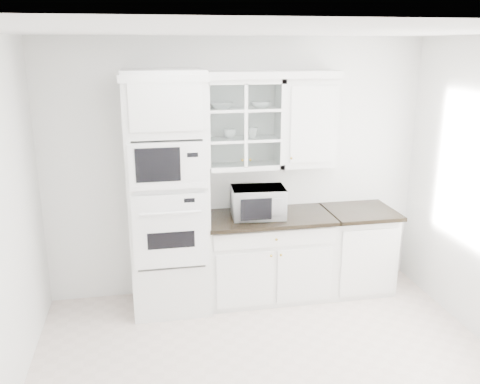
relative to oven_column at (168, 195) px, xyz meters
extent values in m
cube|color=beige|center=(0.75, -1.42, -1.19)|extent=(4.00, 3.50, 0.01)
cube|color=white|center=(0.75, 0.32, 0.15)|extent=(4.00, 0.02, 2.70)
cube|color=white|center=(0.75, -1.42, 1.49)|extent=(4.00, 3.50, 0.02)
cube|color=white|center=(0.00, 0.01, 0.00)|extent=(0.76, 0.65, 2.40)
cube|color=white|center=(0.00, -0.33, -0.26)|extent=(0.70, 0.03, 0.72)
cube|color=black|center=(0.00, -0.35, -0.34)|extent=(0.44, 0.01, 0.16)
cube|color=white|center=(0.00, -0.33, 0.37)|extent=(0.70, 0.03, 0.43)
cube|color=black|center=(-0.09, -0.35, 0.39)|extent=(0.40, 0.01, 0.31)
cube|color=white|center=(1.03, 0.03, -0.76)|extent=(1.30, 0.60, 0.88)
cube|color=black|center=(1.03, 0.00, -0.30)|extent=(1.32, 0.67, 0.04)
cube|color=white|center=(2.03, 0.03, -0.76)|extent=(0.70, 0.60, 0.88)
cube|color=black|center=(2.03, 0.00, -0.30)|extent=(0.72, 0.67, 0.04)
cube|color=white|center=(0.78, 0.17, 0.65)|extent=(0.80, 0.33, 0.90)
cube|color=white|center=(0.78, 0.17, 0.50)|extent=(0.74, 0.29, 0.02)
cube|color=white|center=(0.78, 0.17, 0.80)|extent=(0.74, 0.29, 0.02)
cube|color=white|center=(1.46, 0.17, 0.65)|extent=(0.55, 0.33, 0.90)
cube|color=white|center=(0.68, 0.14, 1.14)|extent=(2.14, 0.38, 0.07)
imported|color=white|center=(0.91, 0.01, -0.12)|extent=(0.57, 0.48, 0.31)
imported|color=white|center=(0.56, 0.18, 0.84)|extent=(0.25, 0.25, 0.06)
imported|color=white|center=(0.96, 0.16, 0.84)|extent=(0.24, 0.24, 0.06)
imported|color=white|center=(0.65, 0.17, 0.56)|extent=(0.14, 0.14, 0.10)
imported|color=white|center=(0.87, 0.15, 0.56)|extent=(0.13, 0.13, 0.11)
camera|label=1|loc=(-0.20, -4.81, 1.41)|focal=38.00mm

